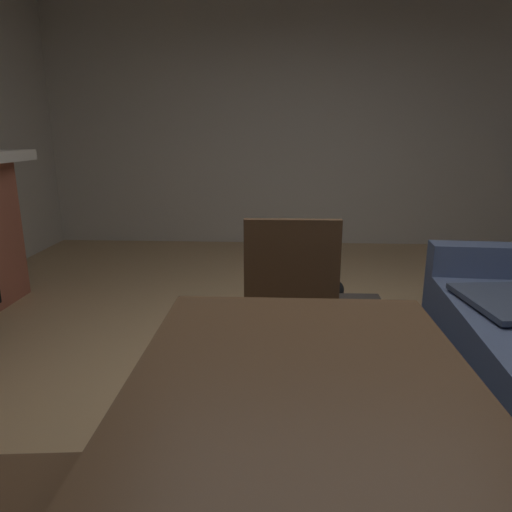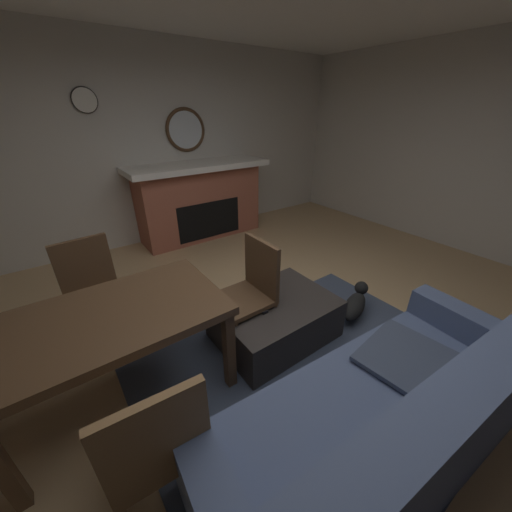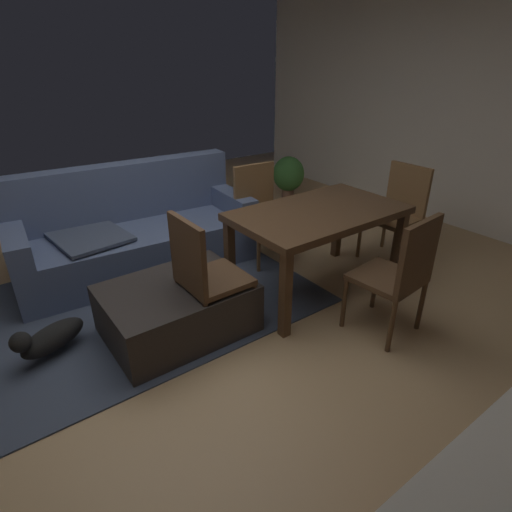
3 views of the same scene
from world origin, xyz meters
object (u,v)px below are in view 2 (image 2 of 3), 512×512
Objects in this scene: dining_chair_north at (157,443)px; small_dog at (355,304)px; couch at (388,423)px; tv_remote at (260,308)px; ottoman_coffee_table at (275,319)px; dining_chair_west at (251,287)px; fireplace at (200,201)px; wall_clock at (85,100)px; round_wall_mirror at (186,130)px; dining_table at (112,325)px; dining_chair_south at (93,286)px.

small_dog is (-2.09, -0.41, -0.37)m from dining_chair_north.
couch is at bearing 154.32° from dining_chair_north.
tv_remote is at bearing -148.75° from dining_chair_north.
dining_chair_west is (0.15, -0.15, 0.33)m from ottoman_coffee_table.
fireplace is 1.90m from wall_clock.
round_wall_mirror is at bearing -104.84° from dining_chair_west.
dining_chair_north reaches higher than ottoman_coffee_table.
round_wall_mirror reaches higher than dining_chair_north.
tv_remote is (0.74, 2.87, -1.21)m from round_wall_mirror.
wall_clock is (0.53, -2.87, 1.58)m from tv_remote.
wall_clock is (0.55, -2.72, 1.46)m from dining_chair_west.
small_dog is at bearing 116.23° from wall_clock.
fireplace is 2.88m from small_dog.
tv_remote is at bearing 172.00° from dining_table.
wall_clock is at bearing -76.31° from ottoman_coffee_table.
dining_chair_south is (1.83, 1.62, -0.07)m from fireplace.
ottoman_coffee_table is 1.46m from dining_chair_north.
fireplace is 2.44m from dining_chair_south.
dining_chair_south is at bearing 41.56° from fireplace.
fireplace is at bearing 90.00° from round_wall_mirror.
dining_table is at bearing -6.62° from ottoman_coffee_table.
dining_chair_south is 3.13× the size of wall_clock.
small_dog is at bearing -137.03° from couch.
round_wall_mirror is 1.22× the size of small_dog.
small_dog is 1.72× the size of wall_clock.
couch is 2.16× the size of ottoman_coffee_table.
dining_table is at bearing 53.22° from fireplace.
dining_table is 2.76× the size of small_dog.
wall_clock is at bearing 0.00° from round_wall_mirror.
dining_table is at bearing -7.10° from tv_remote.
ottoman_coffee_table is at bearing 142.75° from dining_chair_south.
dining_chair_north is 2.17m from small_dog.
small_dog is 3.93m from wall_clock.
wall_clock reaches higher than couch.
dining_chair_west is at bearing -43.84° from ottoman_coffee_table.
dining_chair_north reaches higher than dining_table.
ottoman_coffee_table is 0.88m from small_dog.
dining_table reaches higher than ottoman_coffee_table.
fireplace is 2.28× the size of dining_chair_west.
round_wall_mirror is 0.67× the size of dining_chair_west.
wall_clock reaches higher than dining_chair_south.
ottoman_coffee_table is (-0.17, -1.19, -0.14)m from couch.
wall_clock is (1.26, 0.00, 0.38)m from round_wall_mirror.
tv_remote is 1.12m from dining_table.
fireplace is 3.41× the size of round_wall_mirror.
dining_table is (1.08, -0.15, 0.25)m from tv_remote.
wall_clock is (-0.55, -2.72, 1.33)m from dining_table.
small_dog is at bearing 163.12° from ottoman_coffee_table.
fireplace is 2.69m from tv_remote.
couch is at bearing 79.71° from round_wall_mirror.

